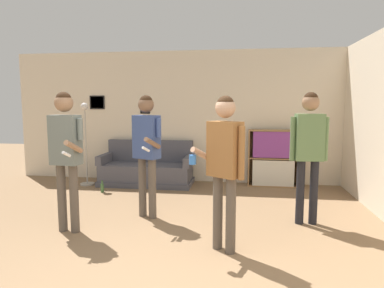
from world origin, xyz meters
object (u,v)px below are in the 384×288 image
Objects in this scene: person_player_foreground_left at (66,146)px; floor_lamp at (86,141)px; person_watcher_holding_cup at (225,157)px; person_spectator_near_bookshelf at (309,143)px; couch at (147,170)px; person_player_foreground_center at (146,143)px; bottle_on_floor at (102,188)px; bookshelf at (273,158)px.

floor_lamp is at bearing 110.29° from person_player_foreground_left.
person_spectator_near_bookshelf reaches higher than person_watcher_holding_cup.
person_player_foreground_left is 3.15m from person_spectator_near_bookshelf.
person_watcher_holding_cup is at bearing -8.25° from person_player_foreground_left.
couch is 2.81m from person_player_foreground_left.
person_spectator_near_bookshelf is (2.78, -1.93, 0.82)m from couch.
person_player_foreground_center is (0.56, -1.98, 0.80)m from couch.
person_player_foreground_center reaches higher than bottle_on_floor.
person_spectator_near_bookshelf is at bearing -18.79° from bottle_on_floor.
bookshelf is 3.30m from person_watcher_holding_cup.
person_spectator_near_bookshelf is at bearing -34.85° from couch.
floor_lamp is (-1.18, -0.25, 0.60)m from couch.
person_player_foreground_left is 8.05× the size of bottle_on_floor.
person_player_foreground_center is at bearing 139.47° from person_watcher_holding_cup.
person_watcher_holding_cup is (-0.80, -3.16, 0.50)m from bookshelf.
person_player_foreground_center is 2.22m from person_spectator_near_bookshelf.
person_spectator_near_bookshelf reaches higher than floor_lamp.
bookshelf is 3.33m from bottle_on_floor.
bookshelf reaches higher than bottle_on_floor.
person_watcher_holding_cup is at bearing -42.99° from bottle_on_floor.
person_spectator_near_bookshelf is (3.06, 0.74, 0.00)m from person_player_foreground_left.
floor_lamp is 2.59m from person_player_foreground_left.
bottle_on_floor is (-3.42, 1.16, -1.02)m from person_spectator_near_bookshelf.
person_watcher_holding_cup reaches higher than bottle_on_floor.
couch is at bearing 50.40° from bottle_on_floor.
person_player_foreground_center reaches higher than person_watcher_holding_cup.
person_player_foreground_left is at bearing -69.71° from floor_lamp.
bookshelf is at bearing 97.18° from person_spectator_near_bookshelf.
bookshelf is 4.04m from person_player_foreground_left.
floor_lamp is 2.46m from person_player_foreground_center.
person_player_foreground_center is at bearing -44.85° from floor_lamp.
person_player_foreground_left is 1.02× the size of person_player_foreground_center.
person_spectator_near_bookshelf is at bearing -23.07° from floor_lamp.
floor_lamp is at bearing 135.15° from person_player_foreground_center.
person_player_foreground_left is 1.03× the size of person_watcher_holding_cup.
person_player_foreground_center is at bearing -131.82° from bookshelf.
couch is 1.04× the size of person_spectator_near_bookshelf.
person_watcher_holding_cup is (1.71, -2.96, 0.77)m from couch.
floor_lamp is 0.94× the size of person_player_foreground_center.
floor_lamp is at bearing 156.93° from person_spectator_near_bookshelf.
floor_lamp is 1.10m from bottle_on_floor.
person_player_foreground_left reaches higher than person_watcher_holding_cup.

